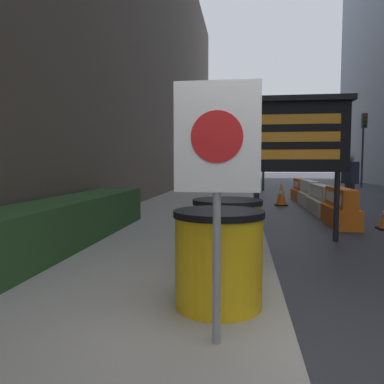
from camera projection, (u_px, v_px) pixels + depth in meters
The scene contains 15 objects.
ground_plane at pixel (301, 372), 2.62m from camera, with size 120.00×120.00×0.00m, color #2D2D33.
sidewalk_left at pixel (40, 345), 2.88m from camera, with size 3.91×56.00×0.13m.
hedge_strip at pixel (72, 220), 6.38m from camera, with size 0.90×5.41×0.74m.
barrel_drum_foreground at pixel (219, 258), 3.48m from camera, with size 0.84×0.84×0.90m.
barrel_drum_middle at pixel (227, 236), 4.53m from camera, with size 0.84×0.84×0.90m.
warning_sign at pixel (217, 160), 2.67m from camera, with size 0.62×0.08×1.91m.
message_board at pixel (297, 136), 6.98m from camera, with size 1.97×0.36×2.69m.
jersey_barrier_orange_far at pixel (340, 209), 8.78m from camera, with size 0.55×1.75×0.89m.
jersey_barrier_cream at pixel (321, 201), 10.89m from camera, with size 0.54×1.87×0.83m.
jersey_barrier_white at pixel (309, 195), 13.00m from camera, with size 0.51×1.90×0.87m.
jersey_barrier_orange_near at pixel (300, 191), 15.06m from camera, with size 0.52×1.61×0.85m.
traffic_cone_mid at pixel (281, 194), 13.01m from camera, with size 0.44×0.44×0.79m.
traffic_light_near_curb at pixel (264, 129), 19.77m from camera, with size 0.28×0.45×4.54m.
traffic_light_far_side at pixel (364, 135), 22.22m from camera, with size 0.28×0.45×4.41m.
pedestrian_worker at pixel (350, 178), 11.42m from camera, with size 0.45×0.53×1.75m.
Camera 1 is at (-0.42, -2.60, 1.46)m, focal length 35.00 mm.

